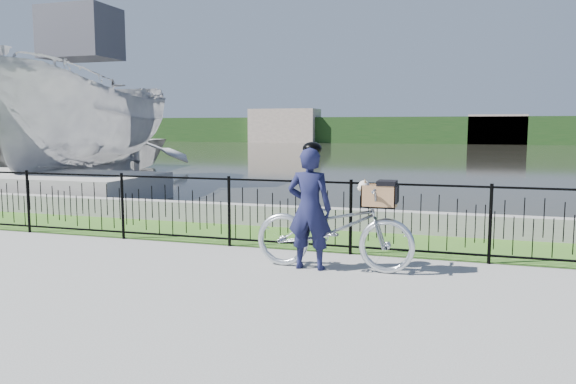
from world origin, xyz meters
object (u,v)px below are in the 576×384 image
(boat_near, at_px, (84,124))
(boat_far, at_px, (72,147))
(bicycle_rig, at_px, (334,227))
(cyclist, at_px, (310,207))

(boat_near, height_order, boat_far, boat_near)
(bicycle_rig, height_order, cyclist, cyclist)
(boat_far, bearing_deg, cyclist, -42.33)
(bicycle_rig, bearing_deg, boat_far, 138.54)
(cyclist, height_order, boat_far, boat_far)
(cyclist, xyz_separation_m, boat_near, (-9.66, 8.04, 1.17))
(bicycle_rig, relative_size, cyclist, 1.26)
(bicycle_rig, bearing_deg, cyclist, -165.86)
(bicycle_rig, height_order, boat_far, boat_far)
(boat_near, distance_m, boat_far, 6.10)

